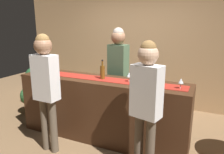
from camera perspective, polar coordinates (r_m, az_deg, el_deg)
The scene contains 14 objects.
ground_plane at distance 3.71m, azimuth -2.76°, elevation -15.65°, with size 10.00×10.00×0.00m, color brown.
back_wall at distance 5.01m, azimuth 7.21°, elevation 9.45°, with size 6.00×0.12×2.90m, color tan.
bar_counter at distance 3.49m, azimuth -2.86°, elevation -8.49°, with size 2.75×0.60×1.00m, color #3D2314.
counter_runner_cloth at distance 3.33m, azimuth -2.96°, elevation -0.46°, with size 2.61×0.28×0.01m, color maroon.
wine_bottle_amber at distance 3.30m, azimuth -2.56°, elevation 1.35°, with size 0.07×0.07×0.30m.
wine_bottle_clear at distance 3.05m, azimuth 9.83°, elevation 0.12°, with size 0.07×0.07×0.30m.
wine_glass_near_customer at distance 2.93m, azimuth 17.92°, elevation -1.07°, with size 0.07×0.07×0.14m.
wine_glass_mid_counter at distance 3.14m, azimuth 4.58°, elevation 0.52°, with size 0.07×0.07×0.14m.
wine_glass_far_end at distance 3.78m, azimuth -16.50°, elevation 2.30°, with size 0.07×0.07×0.14m.
bartender at distance 3.80m, azimuth 1.64°, elevation 3.02°, with size 0.37×0.25×1.78m.
customer_sipping at distance 2.50m, azimuth 9.15°, elevation -5.14°, with size 0.38×0.28×1.67m.
customer_browsing at distance 3.09m, azimuth -17.28°, elevation -1.15°, with size 0.35×0.24×1.71m.
potted_plant_tall at distance 5.24m, azimuth -19.02°, elevation -1.24°, with size 0.63×0.63×0.92m.
potted_plant_small at distance 4.76m, azimuth -20.85°, elevation -5.18°, with size 0.41×0.41×0.60m.
Camera 1 is at (1.50, -2.86, 1.84)m, focal length 34.25 mm.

